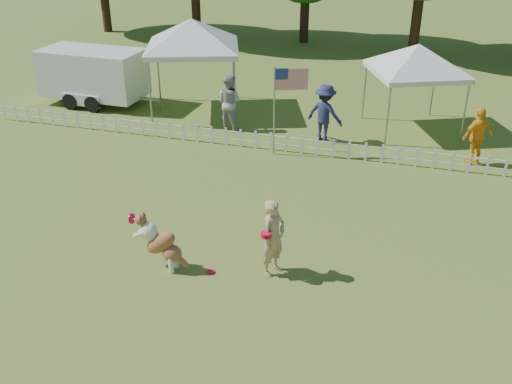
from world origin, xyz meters
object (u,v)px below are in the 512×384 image
dog (161,243)px  spectator_c (477,136)px  frisbee_on_turf (211,272)px  spectator_a (229,102)px  canopy_tent_left (194,67)px  cargo_trailer (94,76)px  canopy_tent_right (414,89)px  spectator_b (325,113)px  handler (273,238)px  flag_pole (274,112)px

dog → spectator_c: size_ratio=0.70×
frisbee_on_turf → spectator_a: bearing=106.0°
canopy_tent_left → cargo_trailer: size_ratio=0.68×
canopy_tent_right → spectator_c: size_ratio=1.63×
spectator_a → spectator_b: (3.36, -0.22, -0.00)m
frisbee_on_turf → spectator_a: 8.73m
dog → frisbee_on_turf: dog is taller
frisbee_on_turf → handler: bearing=17.0°
spectator_b → spectator_c: (4.69, -0.55, -0.07)m
frisbee_on_turf → spectator_a: size_ratio=0.10×
canopy_tent_left → cargo_trailer: canopy_tent_left is taller
cargo_trailer → spectator_a: cargo_trailer is taller
canopy_tent_right → spectator_c: (2.02, -2.45, -0.56)m
frisbee_on_turf → canopy_tent_right: canopy_tent_right is taller
canopy_tent_right → cargo_trailer: canopy_tent_right is taller
canopy_tent_right → spectator_b: canopy_tent_right is taller
spectator_b → spectator_c: 4.72m
handler → spectator_a: 8.76m
dog → spectator_a: (-1.34, 8.45, 0.33)m
handler → spectator_a: bearing=47.9°
canopy_tent_left → cargo_trailer: bearing=165.1°
handler → cargo_trailer: (-9.59, 9.12, 0.21)m
dog → handler: bearing=17.1°
spectator_c → cargo_trailer: bearing=-45.0°
spectator_a → spectator_c: size_ratio=1.08×
canopy_tent_left → spectator_b: size_ratio=1.74×
frisbee_on_turf → spectator_c: (5.65, 7.57, 0.88)m
cargo_trailer → flag_pole: 8.51m
dog → canopy_tent_right: size_ratio=0.43×
canopy_tent_left → canopy_tent_right: size_ratio=1.15×
frisbee_on_turf → spectator_b: size_ratio=0.10×
spectator_c → handler: bearing=21.6°
spectator_b → flag_pole: bearing=67.7°
spectator_a → spectator_c: bearing=-169.7°
handler → frisbee_on_turf: (-1.28, -0.39, -0.85)m
dog → canopy_tent_left: 10.50m
spectator_a → canopy_tent_right: bearing=-148.7°
flag_pole → handler: bearing=-95.7°
canopy_tent_left → spectator_a: size_ratio=1.73×
canopy_tent_left → spectator_c: canopy_tent_left is taller
handler → canopy_tent_left: bearing=53.5°
cargo_trailer → canopy_tent_left: bearing=6.7°
flag_pole → frisbee_on_turf: bearing=-107.4°
cargo_trailer → spectator_c: (13.96, -1.94, -0.18)m
frisbee_on_turf → flag_pole: size_ratio=0.07×
spectator_b → frisbee_on_turf: bearing=101.0°
dog → spectator_b: spectator_b is taller
handler → canopy_tent_right: (2.35, 9.62, 0.58)m
dog → cargo_trailer: (-7.26, 9.62, 0.45)m
cargo_trailer → canopy_tent_right: bearing=4.6°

